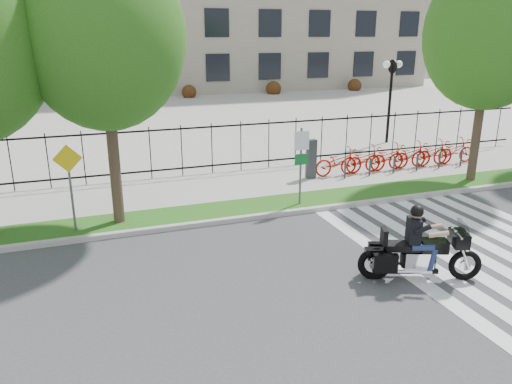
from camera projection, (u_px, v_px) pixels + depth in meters
name	position (u px, v px, depth m)	size (l,w,h in m)	color
ground	(315.00, 278.00, 11.70)	(120.00, 120.00, 0.00)	#3C3C3F
curb	(256.00, 217.00, 15.35)	(60.00, 0.20, 0.15)	#AAA7A0
grass_verge	(247.00, 208.00, 16.11)	(60.00, 1.50, 0.15)	#164D13
sidewalk	(225.00, 187.00, 18.35)	(60.00, 3.50, 0.15)	gray
plaza	(152.00, 116.00, 34.08)	(80.00, 34.00, 0.10)	gray
crosswalk_stripes	(478.00, 249.00, 13.26)	(5.70, 8.00, 0.01)	silver
iron_fence	(212.00, 148.00, 19.59)	(30.00, 0.06, 2.00)	black
lamp_post_right	(391.00, 81.00, 24.71)	(1.06, 0.70, 4.25)	black
street_tree_1	(103.00, 37.00, 13.20)	(4.38, 4.38, 7.77)	#3D2E21
street_tree_2	(490.00, 34.00, 17.39)	(4.58, 4.58, 7.92)	#3D2E21
bike_share_station	(397.00, 156.00, 20.29)	(7.89, 0.89, 1.50)	#2D2D33
sign_pole_regulatory	(301.00, 156.00, 15.82)	(0.50, 0.09, 2.50)	#59595B
sign_pole_warning	(70.00, 177.00, 13.59)	(0.78, 0.09, 2.49)	#59595B
motorcycle_rider	(420.00, 250.00, 11.42)	(2.70, 1.45, 2.19)	black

